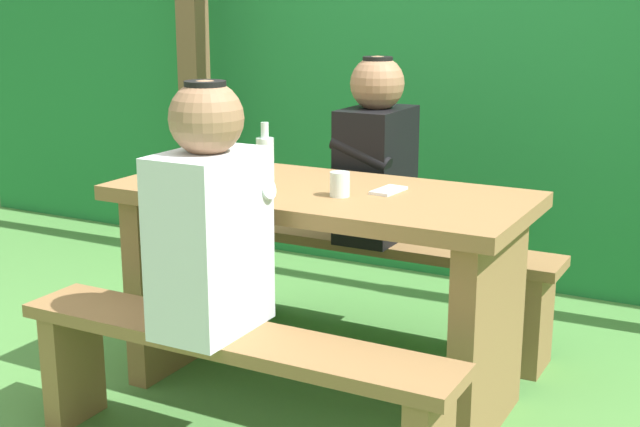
{
  "coord_description": "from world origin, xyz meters",
  "views": [
    {
      "loc": [
        1.34,
        -2.5,
        1.37
      ],
      "look_at": [
        0.0,
        0.0,
        0.65
      ],
      "focal_mm": 48.82,
      "sensor_mm": 36.0,
      "label": 1
    }
  ],
  "objects_px": {
    "drinking_glass": "(340,184)",
    "bottle_left": "(265,162)",
    "picnic_table": "(320,257)",
    "person_black_coat": "(376,156)",
    "person_white_shirt": "(210,218)",
    "bench_near": "(230,370)",
    "cell_phone": "(389,190)",
    "bench_far": "(385,268)"
  },
  "relations": [
    {
      "from": "bench_far",
      "to": "cell_phone",
      "type": "bearing_deg",
      "value": -65.73
    },
    {
      "from": "person_white_shirt",
      "to": "bottle_left",
      "type": "height_order",
      "value": "person_white_shirt"
    },
    {
      "from": "drinking_glass",
      "to": "bottle_left",
      "type": "bearing_deg",
      "value": -173.48
    },
    {
      "from": "bench_near",
      "to": "drinking_glass",
      "type": "bearing_deg",
      "value": 77.19
    },
    {
      "from": "person_white_shirt",
      "to": "bench_far",
      "type": "bearing_deg",
      "value": 87.03
    },
    {
      "from": "drinking_glass",
      "to": "person_black_coat",
      "type": "bearing_deg",
      "value": 104.22
    },
    {
      "from": "picnic_table",
      "to": "bench_near",
      "type": "xyz_separation_m",
      "value": [
        0.0,
        -0.56,
        -0.2
      ]
    },
    {
      "from": "person_black_coat",
      "to": "drinking_glass",
      "type": "relative_size",
      "value": 9.03
    },
    {
      "from": "bench_near",
      "to": "person_black_coat",
      "type": "xyz_separation_m",
      "value": [
        -0.05,
        1.11,
        0.45
      ]
    },
    {
      "from": "person_white_shirt",
      "to": "person_black_coat",
      "type": "distance_m",
      "value": 1.1
    },
    {
      "from": "drinking_glass",
      "to": "cell_phone",
      "type": "xyz_separation_m",
      "value": [
        0.11,
        0.13,
        -0.03
      ]
    },
    {
      "from": "bench_near",
      "to": "cell_phone",
      "type": "height_order",
      "value": "cell_phone"
    },
    {
      "from": "bench_near",
      "to": "bottle_left",
      "type": "height_order",
      "value": "bottle_left"
    },
    {
      "from": "person_white_shirt",
      "to": "drinking_glass",
      "type": "bearing_deg",
      "value": 70.8
    },
    {
      "from": "person_white_shirt",
      "to": "bottle_left",
      "type": "distance_m",
      "value": 0.47
    },
    {
      "from": "drinking_glass",
      "to": "bench_near",
      "type": "bearing_deg",
      "value": -102.81
    },
    {
      "from": "person_white_shirt",
      "to": "person_black_coat",
      "type": "relative_size",
      "value": 1.0
    },
    {
      "from": "picnic_table",
      "to": "drinking_glass",
      "type": "bearing_deg",
      "value": -32.88
    },
    {
      "from": "person_black_coat",
      "to": "person_white_shirt",
      "type": "bearing_deg",
      "value": -90.49
    },
    {
      "from": "drinking_glass",
      "to": "cell_phone",
      "type": "relative_size",
      "value": 0.57
    },
    {
      "from": "picnic_table",
      "to": "person_black_coat",
      "type": "bearing_deg",
      "value": 94.95
    },
    {
      "from": "person_white_shirt",
      "to": "drinking_glass",
      "type": "xyz_separation_m",
      "value": [
        0.17,
        0.48,
        0.02
      ]
    },
    {
      "from": "picnic_table",
      "to": "cell_phone",
      "type": "relative_size",
      "value": 10.0
    },
    {
      "from": "bottle_left",
      "to": "drinking_glass",
      "type": "bearing_deg",
      "value": 6.52
    },
    {
      "from": "picnic_table",
      "to": "person_black_coat",
      "type": "distance_m",
      "value": 0.61
    },
    {
      "from": "bench_near",
      "to": "person_white_shirt",
      "type": "height_order",
      "value": "person_white_shirt"
    },
    {
      "from": "person_white_shirt",
      "to": "drinking_glass",
      "type": "relative_size",
      "value": 9.03
    },
    {
      "from": "picnic_table",
      "to": "person_white_shirt",
      "type": "bearing_deg",
      "value": -95.93
    },
    {
      "from": "bench_near",
      "to": "drinking_glass",
      "type": "xyz_separation_m",
      "value": [
        0.11,
        0.48,
        0.47
      ]
    },
    {
      "from": "picnic_table",
      "to": "bench_near",
      "type": "height_order",
      "value": "picnic_table"
    },
    {
      "from": "drinking_glass",
      "to": "bottle_left",
      "type": "relative_size",
      "value": 0.35
    },
    {
      "from": "picnic_table",
      "to": "bottle_left",
      "type": "height_order",
      "value": "bottle_left"
    },
    {
      "from": "person_white_shirt",
      "to": "bottle_left",
      "type": "xyz_separation_m",
      "value": [
        -0.09,
        0.45,
        0.08
      ]
    },
    {
      "from": "bench_far",
      "to": "bottle_left",
      "type": "height_order",
      "value": "bottle_left"
    },
    {
      "from": "bench_near",
      "to": "bottle_left",
      "type": "xyz_separation_m",
      "value": [
        -0.15,
        0.45,
        0.53
      ]
    },
    {
      "from": "person_white_shirt",
      "to": "cell_phone",
      "type": "xyz_separation_m",
      "value": [
        0.28,
        0.61,
        -0.01
      ]
    },
    {
      "from": "picnic_table",
      "to": "drinking_glass",
      "type": "distance_m",
      "value": 0.31
    },
    {
      "from": "person_black_coat",
      "to": "drinking_glass",
      "type": "xyz_separation_m",
      "value": [
        0.16,
        -0.62,
        0.02
      ]
    },
    {
      "from": "drinking_glass",
      "to": "bottle_left",
      "type": "distance_m",
      "value": 0.27
    },
    {
      "from": "bottle_left",
      "to": "picnic_table",
      "type": "bearing_deg",
      "value": 33.78
    },
    {
      "from": "bench_near",
      "to": "bottle_left",
      "type": "distance_m",
      "value": 0.71
    },
    {
      "from": "bench_near",
      "to": "person_black_coat",
      "type": "height_order",
      "value": "person_black_coat"
    }
  ]
}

